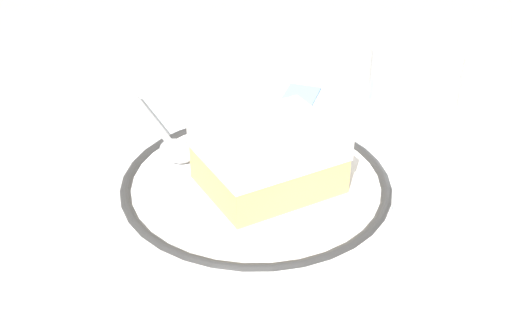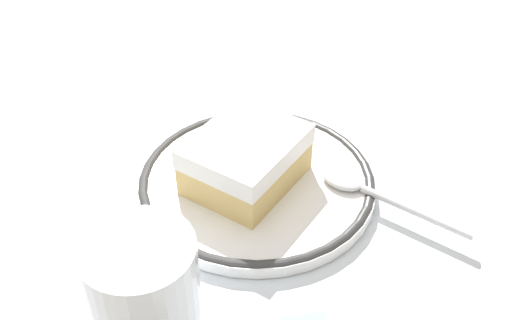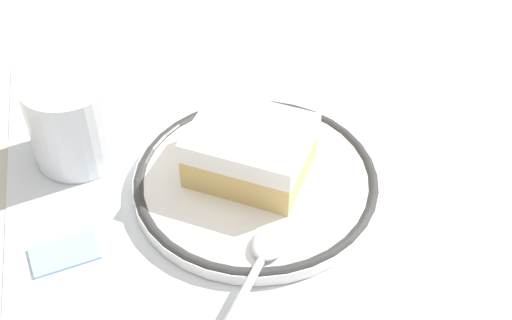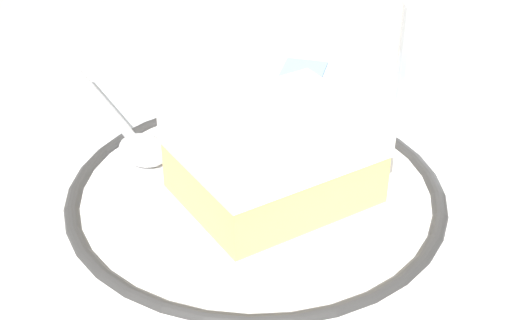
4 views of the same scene
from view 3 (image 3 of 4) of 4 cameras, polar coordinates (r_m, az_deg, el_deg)
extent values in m
plane|color=#B7B2A8|center=(0.59, -3.09, -1.35)|extent=(2.40, 2.40, 0.00)
cube|color=silver|center=(0.59, -3.09, -1.30)|extent=(0.42, 0.35, 0.00)
cylinder|color=white|center=(0.58, 0.00, -1.82)|extent=(0.20, 0.20, 0.01)
torus|color=#333333|center=(0.57, 0.00, -1.61)|extent=(0.20, 0.20, 0.01)
cube|color=#DBB76B|center=(0.57, -0.45, 0.12)|extent=(0.11, 0.12, 0.03)
cube|color=white|center=(0.55, -0.47, 1.81)|extent=(0.11, 0.12, 0.02)
ellipsoid|color=silver|center=(0.52, 1.15, -6.68)|extent=(0.04, 0.04, 0.01)
cylinder|color=silver|center=(0.49, -1.83, -12.22)|extent=(0.08, 0.06, 0.01)
cylinder|color=silver|center=(0.60, -14.65, 3.15)|extent=(0.07, 0.07, 0.08)
cylinder|color=#B7722D|center=(0.61, -14.40, 2.07)|extent=(0.06, 0.06, 0.05)
cube|color=#8CB2E0|center=(0.55, -15.31, -7.14)|extent=(0.04, 0.05, 0.01)
camera|label=1|loc=(0.78, 31.06, 31.35)|focal=51.90mm
camera|label=2|loc=(0.50, -53.99, 19.77)|focal=42.91mm
camera|label=4|loc=(0.69, 25.69, 25.62)|focal=54.64mm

